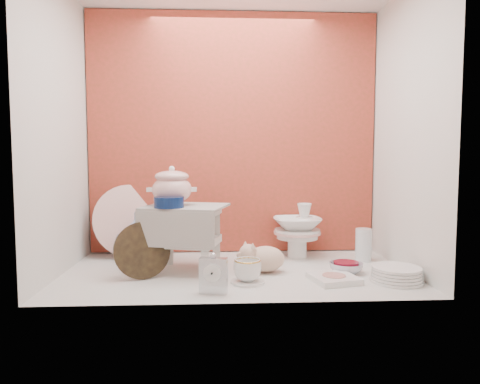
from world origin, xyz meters
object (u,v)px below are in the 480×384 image
object	(u,v)px
floral_platter	(130,221)
gold_rim_teacup	(247,270)
blue_white_vase	(138,235)
step_stool	(186,238)
crystal_bowl	(346,268)
porcelain_tower	(297,230)
plush_pig	(266,258)
dinner_plate_stack	(397,274)
mantel_clock	(213,273)
soup_tureen	(172,185)

from	to	relation	value
floral_platter	gold_rim_teacup	bearing A→B (deg)	-42.83
floral_platter	blue_white_vase	bearing A→B (deg)	-44.99
step_stool	crystal_bowl	bearing A→B (deg)	7.83
blue_white_vase	porcelain_tower	world-z (taller)	porcelain_tower
step_stool	plush_pig	distance (m)	0.44
gold_rim_teacup	dinner_plate_stack	xyz separation A→B (m)	(0.72, -0.02, -0.03)
floral_platter	mantel_clock	xyz separation A→B (m)	(0.51, -0.78, -0.13)
mantel_clock	gold_rim_teacup	world-z (taller)	mantel_clock
plush_pig	porcelain_tower	size ratio (longest dim) A/B	0.77
soup_tureen	dinner_plate_stack	xyz separation A→B (m)	(1.11, -0.29, -0.42)
floral_platter	blue_white_vase	xyz separation A→B (m)	(0.06, -0.06, -0.08)
soup_tureen	crystal_bowl	world-z (taller)	soup_tureen
crystal_bowl	dinner_plate_stack	bearing A→B (deg)	-41.46
crystal_bowl	porcelain_tower	distance (m)	0.44
crystal_bowl	porcelain_tower	world-z (taller)	porcelain_tower
soup_tureen	gold_rim_teacup	world-z (taller)	soup_tureen
soup_tureen	plush_pig	xyz separation A→B (m)	(0.49, -0.09, -0.38)
plush_pig	dinner_plate_stack	bearing A→B (deg)	-6.28
floral_platter	porcelain_tower	xyz separation A→B (m)	(1.01, -0.09, -0.05)
step_stool	gold_rim_teacup	size ratio (longest dim) A/B	3.04
crystal_bowl	porcelain_tower	xyz separation A→B (m)	(-0.19, 0.38, 0.14)
step_stool	blue_white_vase	world-z (taller)	step_stool
dinner_plate_stack	crystal_bowl	distance (m)	0.26
soup_tureen	plush_pig	world-z (taller)	soup_tureen
soup_tureen	porcelain_tower	size ratio (longest dim) A/B	0.76
blue_white_vase	step_stool	bearing A→B (deg)	-45.42
mantel_clock	dinner_plate_stack	size ratio (longest dim) A/B	0.72
soup_tureen	crystal_bowl	bearing A→B (deg)	-7.37
floral_platter	blue_white_vase	distance (m)	0.11
step_stool	blue_white_vase	xyz separation A→B (m)	(-0.31, 0.31, -0.04)
soup_tureen	plush_pig	bearing A→B (deg)	-10.09
dinner_plate_stack	floral_platter	bearing A→B (deg)	155.32
porcelain_tower	plush_pig	bearing A→B (deg)	-123.61
mantel_clock	crystal_bowl	distance (m)	0.76
step_stool	soup_tureen	bearing A→B (deg)	-179.22
blue_white_vase	porcelain_tower	size ratio (longest dim) A/B	0.83
floral_platter	plush_pig	bearing A→B (deg)	-29.26
gold_rim_teacup	step_stool	bearing A→B (deg)	140.43
blue_white_vase	mantel_clock	size ratio (longest dim) A/B	1.52
gold_rim_teacup	dinner_plate_stack	distance (m)	0.72
step_stool	mantel_clock	distance (m)	0.44
step_stool	crystal_bowl	distance (m)	0.86
blue_white_vase	crystal_bowl	xyz separation A→B (m)	(1.15, -0.41, -0.11)
step_stool	dinner_plate_stack	distance (m)	1.08
soup_tureen	porcelain_tower	distance (m)	0.82
blue_white_vase	mantel_clock	xyz separation A→B (m)	(0.46, -0.72, -0.05)
floral_platter	gold_rim_teacup	xyz separation A→B (m)	(0.67, -0.63, -0.15)
step_stool	soup_tureen	xyz separation A→B (m)	(-0.07, 0.02, 0.28)
step_stool	mantel_clock	size ratio (longest dim) A/B	2.26
soup_tureen	dinner_plate_stack	size ratio (longest dim) A/B	1.01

